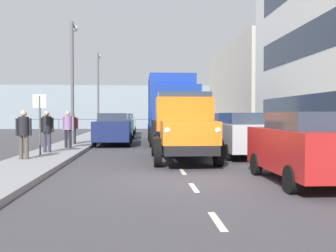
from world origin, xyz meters
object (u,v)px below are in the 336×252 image
(car_white_oppositeside_2, at_px, (124,123))
(car_silver_kerbside_1, at_px, (242,134))
(pedestrian_with_bag, at_px, (24,130))
(lamp_post_promenade, at_px, (73,71))
(lamp_post_far, at_px, (98,86))
(pedestrian_by_lamp, at_px, (73,126))
(truck_vintage_orange, at_px, (184,128))
(car_black_kerbside_2, at_px, (216,129))
(car_navy_oppositeside_0, at_px, (113,128))
(pedestrian_near_railing, at_px, (47,128))
(pedestrian_couple_a, at_px, (68,126))
(car_red_kerbside_near, at_px, (304,146))
(street_sign, at_px, (40,114))
(lorry_cargo_blue, at_px, (171,107))
(car_teal_oppositeside_1, at_px, (120,125))

(car_white_oppositeside_2, bearing_deg, car_silver_kerbside_1, 107.21)
(car_silver_kerbside_1, xyz_separation_m, pedestrian_with_bag, (7.89, 1.61, 0.22))
(lamp_post_promenade, xyz_separation_m, lamp_post_far, (0.03, -11.61, 0.13))
(car_silver_kerbside_1, bearing_deg, pedestrian_by_lamp, -35.05)
(truck_vintage_orange, height_order, car_black_kerbside_2, truck_vintage_orange)
(truck_vintage_orange, bearing_deg, car_white_oppositeside_2, -81.02)
(car_navy_oppositeside_0, bearing_deg, lamp_post_far, -79.33)
(pedestrian_near_railing, distance_m, pedestrian_couple_a, 2.15)
(car_red_kerbside_near, bearing_deg, lamp_post_promenade, -55.67)
(pedestrian_near_railing, distance_m, lamp_post_promenade, 5.04)
(pedestrian_with_bag, distance_m, street_sign, 1.45)
(pedestrian_with_bag, bearing_deg, pedestrian_by_lamp, -93.51)
(lamp_post_promenade, relative_size, street_sign, 2.73)
(lorry_cargo_blue, relative_size, street_sign, 3.65)
(pedestrian_near_railing, bearing_deg, lamp_post_promenade, -93.85)
(car_silver_kerbside_1, xyz_separation_m, pedestrian_near_railing, (7.68, -0.72, 0.23))
(truck_vintage_orange, height_order, car_navy_oppositeside_0, truck_vintage_orange)
(car_black_kerbside_2, distance_m, pedestrian_near_railing, 8.91)
(truck_vintage_orange, relative_size, car_teal_oppositeside_1, 1.35)
(car_navy_oppositeside_0, height_order, car_teal_oppositeside_1, same)
(lorry_cargo_blue, bearing_deg, car_silver_kerbside_1, 106.68)
(truck_vintage_orange, distance_m, lamp_post_promenade, 8.53)
(car_black_kerbside_2, height_order, lamp_post_far, lamp_post_far)
(car_black_kerbside_2, distance_m, car_navy_oppositeside_0, 5.53)
(car_navy_oppositeside_0, distance_m, street_sign, 6.84)
(car_navy_oppositeside_0, relative_size, car_teal_oppositeside_1, 1.05)
(pedestrian_with_bag, height_order, lamp_post_promenade, lamp_post_promenade)
(lorry_cargo_blue, distance_m, pedestrian_near_railing, 8.74)
(pedestrian_couple_a, xyz_separation_m, lamp_post_promenade, (0.14, -2.13, 2.70))
(car_black_kerbside_2, xyz_separation_m, car_white_oppositeside_2, (5.46, -12.39, 0.00))
(car_red_kerbside_near, xyz_separation_m, pedestrian_by_lamp, (7.47, -11.11, 0.19))
(lorry_cargo_blue, relative_size, pedestrian_near_railing, 4.95)
(car_navy_oppositeside_0, xyz_separation_m, street_sign, (2.24, 6.41, 0.79))
(car_teal_oppositeside_1, distance_m, lamp_post_far, 5.87)
(car_navy_oppositeside_0, height_order, street_sign, street_sign)
(car_black_kerbside_2, xyz_separation_m, pedestrian_couple_a, (7.25, 2.40, 0.24))
(pedestrian_near_railing, height_order, lamp_post_far, lamp_post_far)
(car_black_kerbside_2, bearing_deg, car_teal_oppositeside_1, -51.03)
(car_black_kerbside_2, xyz_separation_m, pedestrian_near_railing, (7.68, 4.51, 0.23))
(car_teal_oppositeside_1, xyz_separation_m, pedestrian_couple_a, (1.80, 9.15, 0.23))
(car_red_kerbside_near, height_order, car_white_oppositeside_2, same)
(car_navy_oppositeside_0, xyz_separation_m, car_teal_oppositeside_1, (0.00, -5.84, -0.00))
(lorry_cargo_blue, xyz_separation_m, street_sign, (5.45, 7.78, -0.39))
(lorry_cargo_blue, relative_size, pedestrian_with_bag, 4.97)
(pedestrian_by_lamp, distance_m, lamp_post_far, 11.69)
(car_black_kerbside_2, height_order, pedestrian_by_lamp, pedestrian_by_lamp)
(pedestrian_near_railing, bearing_deg, pedestrian_couple_a, -101.43)
(car_silver_kerbside_1, bearing_deg, pedestrian_with_bag, 11.51)
(car_navy_oppositeside_0, relative_size, pedestrian_by_lamp, 2.75)
(car_teal_oppositeside_1, distance_m, pedestrian_by_lamp, 7.03)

